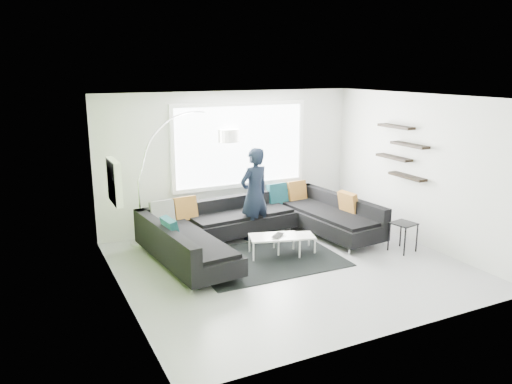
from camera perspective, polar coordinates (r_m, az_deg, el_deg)
ground at (r=8.53m, az=3.90°, el=-8.38°), size 5.50×5.50×0.00m
room_shell at (r=8.21m, az=3.62°, el=3.92°), size 5.54×5.04×2.82m
sectional_sofa at (r=9.20m, az=0.76°, el=-4.12°), size 4.25×2.88×0.87m
rug at (r=8.76m, az=1.19°, el=-7.67°), size 2.53×1.86×0.01m
coffee_table at (r=8.99m, az=3.26°, el=-5.93°), size 1.24×0.93×0.36m
arc_lamp at (r=9.42m, az=-13.30°, el=1.22°), size 2.38×1.13×2.44m
side_table at (r=9.44m, az=16.42°, el=-4.96°), size 0.46×0.46×0.54m
person at (r=9.53m, az=-0.19°, el=-0.25°), size 0.87×0.75×1.79m
laptop at (r=8.79m, az=2.80°, el=-5.04°), size 0.54×0.54×0.03m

